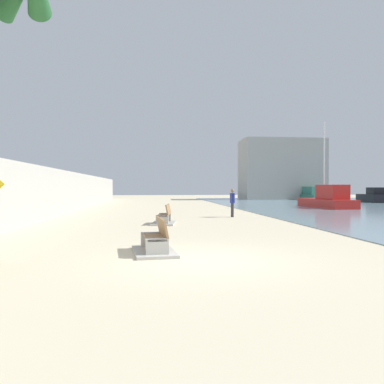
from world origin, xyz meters
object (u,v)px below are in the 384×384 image
(bench_near, at_px, (155,244))
(boat_far_right, at_px, (374,197))
(person_walking, at_px, (232,200))
(boat_outer, at_px, (306,195))
(boat_far_left, at_px, (328,199))
(bench_far, at_px, (164,219))

(bench_near, xyz_separation_m, boat_far_right, (26.54, 32.37, 0.46))
(bench_near, distance_m, person_walking, 13.19)
(boat_outer, bearing_deg, boat_far_left, -107.78)
(bench_near, relative_size, boat_far_left, 0.29)
(boat_far_right, bearing_deg, person_walking, -137.14)
(boat_far_left, distance_m, boat_far_right, 15.72)
(bench_near, relative_size, boat_far_right, 0.38)
(person_walking, height_order, boat_outer, boat_outer)
(bench_far, bearing_deg, person_walking, 42.21)
(bench_near, distance_m, boat_far_right, 41.86)
(bench_far, distance_m, person_walking, 5.86)
(boat_far_left, height_order, boat_far_right, boat_far_left)
(boat_outer, bearing_deg, bench_far, -122.52)
(person_walking, height_order, boat_far_left, boat_far_left)
(bench_far, relative_size, boat_far_right, 0.39)
(boat_far_left, xyz_separation_m, boat_far_right, (11.17, 11.07, -0.08))
(person_walking, bearing_deg, bench_far, -137.79)
(bench_near, distance_m, boat_far_left, 26.27)
(bench_near, bearing_deg, boat_far_left, 54.19)
(bench_near, relative_size, bench_far, 0.99)
(bench_far, bearing_deg, boat_outer, 57.48)
(boat_outer, bearing_deg, person_walking, -119.97)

